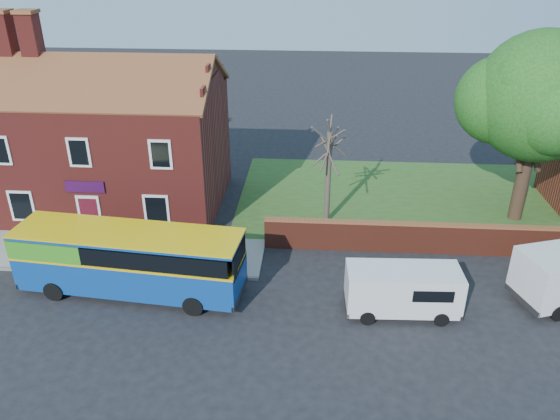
{
  "coord_description": "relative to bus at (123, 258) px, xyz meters",
  "views": [
    {
      "loc": [
        4.42,
        -16.52,
        13.89
      ],
      "look_at": [
        2.9,
        5.0,
        3.08
      ],
      "focal_mm": 35.0,
      "sensor_mm": 36.0,
      "label": 1
    }
  ],
  "objects": [
    {
      "name": "van_near",
      "position": [
        11.76,
        -0.67,
        -0.55
      ],
      "size": [
        4.64,
        2.06,
        2.01
      ],
      "rotation": [
        0.0,
        0.0,
        0.04
      ],
      "color": "white",
      "rests_on": "ground"
    },
    {
      "name": "large_tree",
      "position": [
        19.17,
        8.43,
        4.93
      ],
      "size": [
        8.27,
        6.54,
        10.09
      ],
      "color": "black",
      "rests_on": "ground"
    },
    {
      "name": "grass_strip",
      "position": [
        16.65,
        10.22,
        -1.66
      ],
      "size": [
        26.0,
        12.0,
        0.04
      ],
      "primitive_type": "cube",
      "color": "#426B28",
      "rests_on": "ground"
    },
    {
      "name": "kerb",
      "position": [
        -3.35,
        1.22,
        -1.61
      ],
      "size": [
        18.0,
        0.15,
        0.14
      ],
      "primitive_type": "cube",
      "color": "slate",
      "rests_on": "ground"
    },
    {
      "name": "shop_building",
      "position": [
        -3.37,
        8.71,
        1.74
      ],
      "size": [
        12.3,
        8.13,
        10.5
      ],
      "color": "maroon",
      "rests_on": "ground"
    },
    {
      "name": "boundary_wall",
      "position": [
        16.65,
        4.22,
        -0.86
      ],
      "size": [
        22.0,
        0.38,
        1.6
      ],
      "color": "maroon",
      "rests_on": "ground"
    },
    {
      "name": "bus",
      "position": [
        0.0,
        0.0,
        0.0
      ],
      "size": [
        9.86,
        3.4,
        2.95
      ],
      "rotation": [
        0.0,
        0.0,
        -0.1
      ],
      "color": "#0D3E91",
      "rests_on": "ground"
    },
    {
      "name": "ground",
      "position": [
        3.65,
        -2.78,
        -1.68
      ],
      "size": [
        120.0,
        120.0,
        0.0
      ],
      "primitive_type": "plane",
      "color": "black",
      "rests_on": "ground"
    },
    {
      "name": "bare_tree",
      "position": [
        8.74,
        7.06,
        1.2
      ],
      "size": [
        2.1,
        2.5,
        5.6
      ],
      "color": "#4C4238",
      "rests_on": "ground"
    },
    {
      "name": "pavement",
      "position": [
        -3.35,
        2.97,
        -1.62
      ],
      "size": [
        18.0,
        3.5,
        0.12
      ],
      "primitive_type": "cube",
      "color": "gray",
      "rests_on": "ground"
    }
  ]
}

